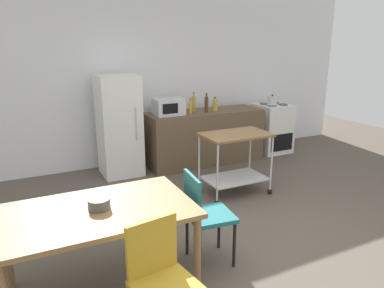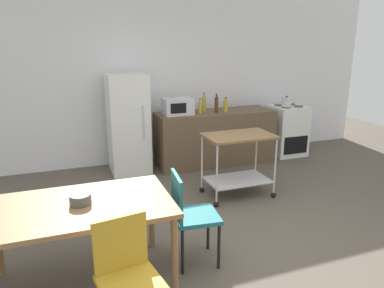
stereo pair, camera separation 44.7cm
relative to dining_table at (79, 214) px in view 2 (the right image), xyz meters
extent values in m
plane|color=brown|center=(1.46, 0.01, -0.67)|extent=(12.00, 12.00, 0.00)
cube|color=white|center=(1.46, 3.21, 0.78)|extent=(8.40, 0.12, 2.90)
cube|color=brown|center=(2.36, 2.61, -0.22)|extent=(2.00, 0.64, 0.90)
cube|color=olive|center=(0.00, 0.00, 0.06)|extent=(1.50, 0.90, 0.04)
cylinder|color=olive|center=(0.69, -0.39, -0.32)|extent=(0.06, 0.06, 0.71)
cylinder|color=olive|center=(0.69, 0.39, -0.32)|extent=(0.06, 0.06, 0.71)
cube|color=gold|center=(0.27, -0.78, -0.20)|extent=(0.46, 0.46, 0.04)
cube|color=gold|center=(0.24, -0.60, 0.02)|extent=(0.38, 0.09, 0.40)
cube|color=#1E666B|center=(1.02, -0.01, -0.20)|extent=(0.44, 0.44, 0.04)
cube|color=#1E666B|center=(0.84, 0.01, 0.02)|extent=(0.07, 0.38, 0.40)
cylinder|color=black|center=(1.17, -0.19, -0.45)|extent=(0.03, 0.03, 0.45)
cylinder|color=black|center=(1.21, 0.15, -0.45)|extent=(0.03, 0.03, 0.45)
cylinder|color=black|center=(0.83, -0.16, -0.45)|extent=(0.03, 0.03, 0.45)
cylinder|color=black|center=(0.87, 0.18, -0.45)|extent=(0.03, 0.03, 0.45)
cube|color=white|center=(3.81, 2.63, -0.22)|extent=(0.60, 0.60, 0.90)
cube|color=black|center=(3.81, 2.32, -0.42)|extent=(0.48, 0.01, 0.32)
cylinder|color=#47474C|center=(3.68, 2.51, 0.24)|extent=(0.16, 0.16, 0.02)
cylinder|color=#47474C|center=(3.94, 2.51, 0.24)|extent=(0.16, 0.16, 0.02)
cylinder|color=#47474C|center=(3.68, 2.75, 0.24)|extent=(0.16, 0.16, 0.02)
cylinder|color=#47474C|center=(3.94, 2.75, 0.24)|extent=(0.16, 0.16, 0.02)
cube|color=white|center=(0.91, 2.71, 0.10)|extent=(0.60, 0.60, 1.55)
cylinder|color=silver|center=(1.09, 2.39, 0.18)|extent=(0.02, 0.02, 0.50)
cube|color=brown|center=(2.10, 1.25, 0.16)|extent=(0.90, 0.56, 0.03)
cube|color=silver|center=(2.10, 1.25, -0.45)|extent=(0.83, 0.52, 0.02)
cylinder|color=silver|center=(1.68, 1.00, -0.22)|extent=(0.02, 0.02, 0.76)
sphere|color=black|center=(1.68, 1.00, -0.64)|extent=(0.07, 0.07, 0.07)
cylinder|color=silver|center=(2.52, 1.00, -0.22)|extent=(0.02, 0.02, 0.76)
sphere|color=black|center=(2.52, 1.00, -0.64)|extent=(0.07, 0.07, 0.07)
cylinder|color=silver|center=(1.68, 1.50, -0.22)|extent=(0.02, 0.02, 0.76)
sphere|color=black|center=(1.68, 1.50, -0.64)|extent=(0.07, 0.07, 0.07)
cylinder|color=silver|center=(2.52, 1.50, -0.22)|extent=(0.02, 0.02, 0.76)
sphere|color=black|center=(2.52, 1.50, -0.64)|extent=(0.07, 0.07, 0.07)
cube|color=silver|center=(1.69, 2.59, 0.36)|extent=(0.46, 0.34, 0.26)
cube|color=black|center=(1.65, 2.42, 0.36)|extent=(0.25, 0.01, 0.16)
cylinder|color=gold|center=(2.06, 2.54, 0.32)|extent=(0.06, 0.06, 0.18)
cylinder|color=gold|center=(2.06, 2.54, 0.44)|extent=(0.03, 0.03, 0.05)
cylinder|color=black|center=(2.06, 2.54, 0.47)|extent=(0.03, 0.03, 0.01)
cylinder|color=gold|center=(2.19, 2.69, 0.35)|extent=(0.06, 0.06, 0.25)
cylinder|color=gold|center=(2.19, 2.69, 0.50)|extent=(0.03, 0.03, 0.05)
cylinder|color=black|center=(2.19, 2.69, 0.54)|extent=(0.03, 0.03, 0.01)
cylinder|color=#4C2D19|center=(2.34, 2.52, 0.36)|extent=(0.06, 0.06, 0.25)
cylinder|color=#4C2D19|center=(2.34, 2.52, 0.51)|extent=(0.03, 0.03, 0.05)
cylinder|color=black|center=(2.34, 2.52, 0.53)|extent=(0.03, 0.03, 0.01)
cylinder|color=gold|center=(2.52, 2.55, 0.32)|extent=(0.08, 0.08, 0.18)
cylinder|color=gold|center=(2.52, 2.55, 0.43)|extent=(0.04, 0.04, 0.04)
cylinder|color=black|center=(2.52, 2.55, 0.46)|extent=(0.04, 0.04, 0.01)
cylinder|color=#4C4C4C|center=(0.02, 0.00, 0.12)|extent=(0.17, 0.17, 0.09)
cylinder|color=silver|center=(3.69, 2.53, 0.33)|extent=(0.17, 0.17, 0.16)
sphere|color=black|center=(3.69, 2.53, 0.42)|extent=(0.03, 0.03, 0.03)
cylinder|color=silver|center=(3.81, 2.53, 0.35)|extent=(0.08, 0.02, 0.07)
camera|label=1|loc=(-0.47, -2.66, 1.35)|focal=33.77mm
camera|label=2|loc=(-0.06, -2.83, 1.35)|focal=33.77mm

